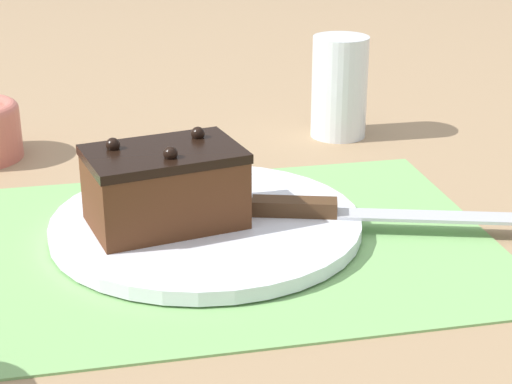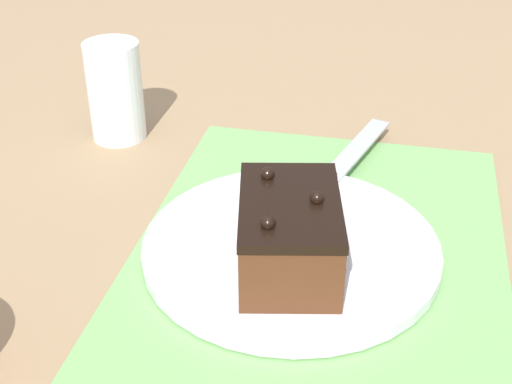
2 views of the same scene
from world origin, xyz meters
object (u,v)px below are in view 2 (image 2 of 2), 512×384
cake_plate (291,247)px  drinking_glass (115,91)px  chocolate_cake (289,234)px  serving_knife (329,177)px

cake_plate → drinking_glass: drinking_glass is taller
chocolate_cake → drinking_glass: (0.23, 0.25, 0.01)m
serving_knife → drinking_glass: size_ratio=1.96×
chocolate_cake → cake_plate: bearing=6.0°
chocolate_cake → serving_knife: (0.15, -0.02, -0.03)m
chocolate_cake → drinking_glass: bearing=47.1°
serving_knife → cake_plate: bearing=-83.4°
serving_knife → drinking_glass: 0.28m
cake_plate → serving_knife: bearing=-9.6°
serving_knife → drinking_glass: bearing=179.3°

